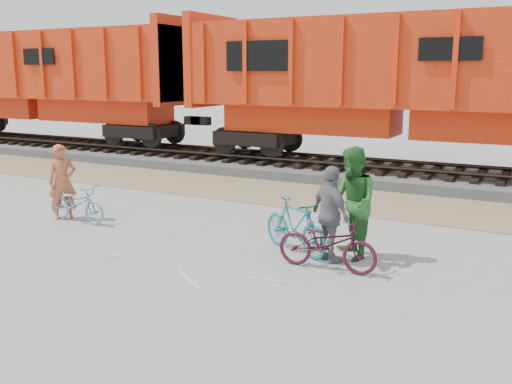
% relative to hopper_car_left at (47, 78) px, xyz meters
% --- Properties ---
extents(ground, '(120.00, 120.00, 0.00)m').
position_rel_hopper_car_left_xyz_m(ground, '(13.30, -9.00, -3.01)').
color(ground, '#9E9E99').
rests_on(ground, ground).
extents(gravel_strip, '(120.00, 3.00, 0.02)m').
position_rel_hopper_car_left_xyz_m(gravel_strip, '(13.30, -3.50, -3.00)').
color(gravel_strip, '#95825C').
rests_on(gravel_strip, ground).
extents(ballast_bed, '(120.00, 4.00, 0.30)m').
position_rel_hopper_car_left_xyz_m(ballast_bed, '(13.30, 0.00, -2.86)').
color(ballast_bed, slate).
rests_on(ballast_bed, ground).
extents(track, '(120.00, 2.60, 0.24)m').
position_rel_hopper_car_left_xyz_m(track, '(13.30, 0.00, -2.53)').
color(track, black).
rests_on(track, ballast_bed).
extents(hopper_car_left, '(14.00, 3.13, 4.65)m').
position_rel_hopper_car_left_xyz_m(hopper_car_left, '(0.00, 0.00, 0.00)').
color(hopper_car_left, black).
rests_on(hopper_car_left, track).
extents(hopper_car_center, '(14.00, 3.13, 4.65)m').
position_rel_hopper_car_left_xyz_m(hopper_car_center, '(15.00, 0.00, 0.00)').
color(hopper_car_center, black).
rests_on(hopper_car_center, track).
extents(bicycle_blue, '(1.60, 0.59, 0.83)m').
position_rel_hopper_car_left_xyz_m(bicycle_blue, '(9.86, -8.35, -2.59)').
color(bicycle_blue, '#669DB6').
rests_on(bicycle_blue, ground).
extents(bicycle_teal, '(1.72, 1.17, 1.01)m').
position_rel_hopper_car_left_xyz_m(bicycle_teal, '(15.00, -8.11, -2.50)').
color(bicycle_teal, '#187985').
rests_on(bicycle_teal, ground).
extents(bicycle_maroon, '(1.73, 0.63, 0.90)m').
position_rel_hopper_car_left_xyz_m(bicycle_maroon, '(15.86, -8.70, -2.55)').
color(bicycle_maroon, '#471224').
rests_on(bicycle_maroon, ground).
extents(person_solo, '(0.69, 0.73, 1.68)m').
position_rel_hopper_car_left_xyz_m(person_solo, '(9.36, -8.25, -2.17)').
color(person_solo, '#BA5938').
rests_on(person_solo, ground).
extents(person_man, '(1.19, 1.22, 1.99)m').
position_rel_hopper_car_left_xyz_m(person_man, '(16.00, -7.91, -2.01)').
color(person_man, '#2A6E2B').
rests_on(person_man, ground).
extents(person_woman, '(1.05, 0.92, 1.69)m').
position_rel_hopper_car_left_xyz_m(person_woman, '(15.76, -8.30, -2.16)').
color(person_woman, slate).
rests_on(person_woman, ground).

